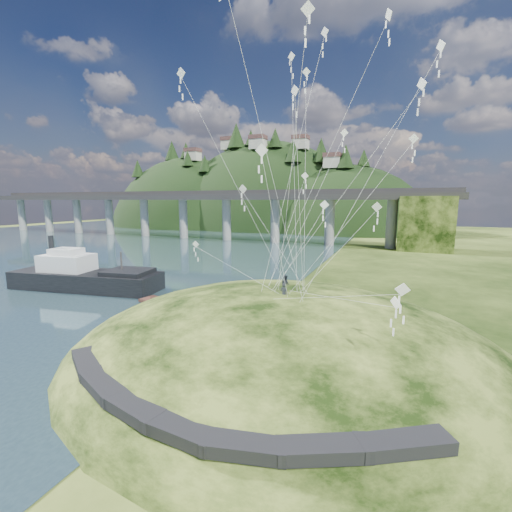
% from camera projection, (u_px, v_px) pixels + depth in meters
% --- Properties ---
extents(ground, '(320.00, 320.00, 0.00)m').
position_uv_depth(ground, '(184.00, 347.00, 28.44)').
color(ground, black).
rests_on(ground, ground).
extents(water, '(240.00, 240.00, 0.00)m').
position_uv_depth(water, '(4.00, 251.00, 82.89)').
color(water, '#32505B').
rests_on(water, ground).
extents(grass_hill, '(36.00, 32.00, 13.00)m').
position_uv_depth(grass_hill, '(283.00, 371.00, 27.50)').
color(grass_hill, black).
rests_on(grass_hill, ground).
extents(footpath, '(22.29, 5.84, 0.83)m').
position_uv_depth(footpath, '(198.00, 410.00, 16.41)').
color(footpath, black).
rests_on(footpath, ground).
extents(bridge, '(160.00, 11.00, 15.00)m').
position_uv_depth(bridge, '(243.00, 208.00, 100.76)').
color(bridge, '#2D2B2B').
rests_on(bridge, ground).
extents(far_ridge, '(153.00, 70.00, 94.50)m').
position_uv_depth(far_ridge, '(257.00, 243.00, 157.51)').
color(far_ridge, black).
rests_on(far_ridge, ground).
extents(work_barge, '(21.30, 8.82, 7.24)m').
position_uv_depth(work_barge, '(84.00, 276.00, 46.73)').
color(work_barge, black).
rests_on(work_barge, ground).
extents(wooden_dock, '(13.94, 4.94, 0.98)m').
position_uv_depth(wooden_dock, '(187.00, 308.00, 37.13)').
color(wooden_dock, '#3D1F19').
rests_on(wooden_dock, ground).
extents(kite_flyers, '(1.76, 3.99, 1.83)m').
position_uv_depth(kite_flyers, '(285.00, 277.00, 28.07)').
color(kite_flyers, '#23262E').
rests_on(kite_flyers, ground).
extents(kite_swarm, '(20.56, 17.58, 20.22)m').
position_uv_depth(kite_swarm, '(312.00, 124.00, 25.44)').
color(kite_swarm, white).
rests_on(kite_swarm, ground).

